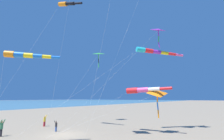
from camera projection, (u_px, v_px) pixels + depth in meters
ground_plane at (63, 135)px, 18.27m from camera, size 600.00×600.00×0.00m
person_adult_flyer at (1, 127)px, 17.49m from camera, size 0.55×0.44×1.75m
person_child_green_jacket at (56, 125)px, 20.10m from camera, size 0.37×0.44×1.27m
person_child_grey_jacket at (45, 120)px, 23.67m from camera, size 0.37×0.47×1.55m
kite_delta_long_streamer_right at (158, 30)px, 21.94m from camera, size 12.07×7.44×13.11m
kite_delta_purple_drifting at (157, 93)px, 19.36m from camera, size 9.64×9.73×5.05m
kite_windsock_black_fish_shape at (154, 52)px, 22.37m from camera, size 14.23×14.63×10.59m
kite_windsock_magenta_far_left at (142, 90)px, 20.08m from camera, size 11.46×5.61×5.23m
kite_windsock_small_distant at (67, 4)px, 24.72m from camera, size 5.41×9.01×18.36m
kite_windsock_blue_topmost at (25, 55)px, 14.99m from camera, size 6.45×3.74×8.06m
kite_delta_orange_high_right at (98, 54)px, 30.16m from camera, size 5.79×6.49×12.11m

